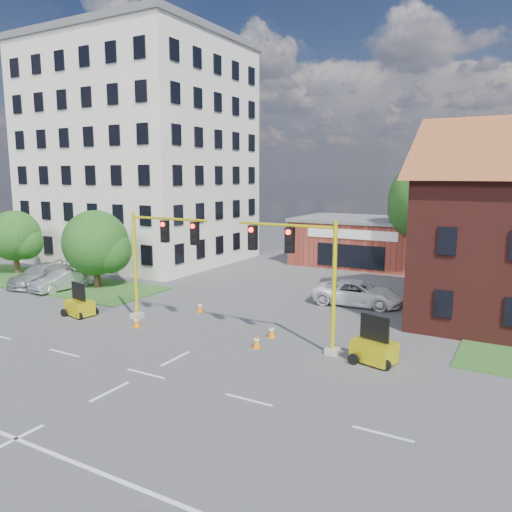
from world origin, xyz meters
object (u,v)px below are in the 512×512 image
at_px(signal_mast_west, 157,254).
at_px(pickup_white, 358,293).
at_px(trailer_west, 79,306).
at_px(signal_mast_east, 301,268).
at_px(trailer_east, 374,349).

xyz_separation_m(signal_mast_west, pickup_white, (8.57, 9.20, -3.14)).
height_order(trailer_west, pickup_white, trailer_west).
distance_m(signal_mast_west, signal_mast_east, 8.71).
bearing_deg(trailer_east, pickup_white, 127.88).
relative_size(signal_mast_west, trailer_east, 3.00).
bearing_deg(trailer_west, trailer_east, 14.95).
distance_m(signal_mast_west, pickup_white, 12.95).
bearing_deg(pickup_white, trailer_west, 122.67).
bearing_deg(signal_mast_west, trailer_east, -0.41).
bearing_deg(signal_mast_east, signal_mast_west, 180.00).
bearing_deg(trailer_east, signal_mast_east, -165.50).
height_order(signal_mast_east, trailer_east, signal_mast_east).
xyz_separation_m(signal_mast_west, trailer_east, (12.32, -0.09, -3.28)).
height_order(signal_mast_west, signal_mast_east, same).
bearing_deg(signal_mast_west, trailer_west, -165.71).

